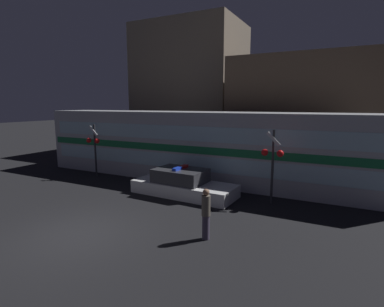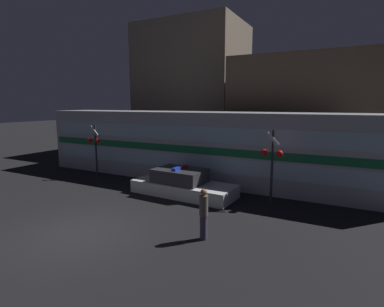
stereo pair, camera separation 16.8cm
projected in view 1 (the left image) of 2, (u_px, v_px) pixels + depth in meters
ground_plane at (78, 234)px, 9.44m from camera, size 120.00×120.00×0.00m
train at (199, 146)px, 16.24m from camera, size 19.02×2.95×3.65m
police_car at (183, 184)px, 13.52m from camera, size 4.80×2.01×1.29m
pedestrian at (206, 214)px, 8.97m from camera, size 0.27×0.27×1.58m
crossing_signal_near at (272, 159)px, 11.95m from camera, size 0.89×0.32×3.06m
crossing_signal_far at (94, 145)px, 16.55m from camera, size 0.89×0.32×2.96m
building_left at (191, 89)px, 26.04m from camera, size 8.52×6.39×10.64m
building_center at (304, 112)px, 19.88m from camera, size 9.04×5.89×7.03m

